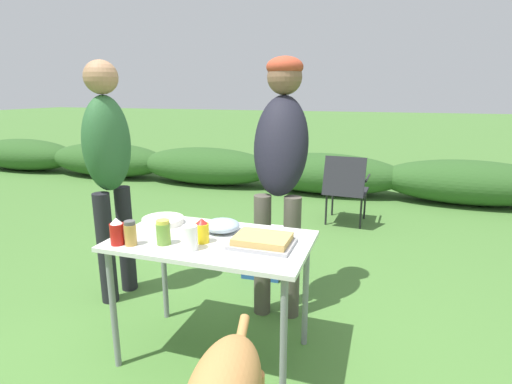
{
  "coord_description": "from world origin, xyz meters",
  "views": [
    {
      "loc": [
        0.89,
        -1.92,
        1.54
      ],
      "look_at": [
        0.09,
        0.53,
        0.89
      ],
      "focal_mm": 28.0,
      "sensor_mm": 36.0,
      "label": 1
    }
  ],
  "objects_px": {
    "folding_table": "(212,251)",
    "standing_person_in_navy_coat": "(281,154)",
    "food_tray": "(262,241)",
    "spice_jar": "(130,233)",
    "cooler_box": "(266,251)",
    "plate_stack": "(163,221)",
    "standing_person_in_dark_puffer": "(109,161)",
    "paper_cup_stack": "(190,238)",
    "ketchup_bottle": "(117,232)",
    "mustard_bottle": "(202,231)",
    "mixing_bowl": "(222,225)",
    "relish_jar": "(163,232)",
    "camp_chair_green_behind_table": "(346,186)"
  },
  "relations": [
    {
      "from": "camp_chair_green_behind_table",
      "to": "cooler_box",
      "type": "height_order",
      "value": "camp_chair_green_behind_table"
    },
    {
      "from": "paper_cup_stack",
      "to": "spice_jar",
      "type": "relative_size",
      "value": 0.97
    },
    {
      "from": "relish_jar",
      "to": "camp_chair_green_behind_table",
      "type": "distance_m",
      "value": 2.95
    },
    {
      "from": "folding_table",
      "to": "food_tray",
      "type": "bearing_deg",
      "value": -1.35
    },
    {
      "from": "relish_jar",
      "to": "food_tray",
      "type": "bearing_deg",
      "value": 15.88
    },
    {
      "from": "mixing_bowl",
      "to": "paper_cup_stack",
      "type": "distance_m",
      "value": 0.31
    },
    {
      "from": "paper_cup_stack",
      "to": "standing_person_in_dark_puffer",
      "type": "xyz_separation_m",
      "value": [
        -0.96,
        0.62,
        0.25
      ]
    },
    {
      "from": "mustard_bottle",
      "to": "standing_person_in_navy_coat",
      "type": "xyz_separation_m",
      "value": [
        0.24,
        0.75,
        0.32
      ]
    },
    {
      "from": "mustard_bottle",
      "to": "standing_person_in_navy_coat",
      "type": "distance_m",
      "value": 0.85
    },
    {
      "from": "ketchup_bottle",
      "to": "paper_cup_stack",
      "type": "bearing_deg",
      "value": 7.99
    },
    {
      "from": "mixing_bowl",
      "to": "cooler_box",
      "type": "height_order",
      "value": "mixing_bowl"
    },
    {
      "from": "mixing_bowl",
      "to": "cooler_box",
      "type": "bearing_deg",
      "value": 92.85
    },
    {
      "from": "ketchup_bottle",
      "to": "camp_chair_green_behind_table",
      "type": "height_order",
      "value": "ketchup_bottle"
    },
    {
      "from": "plate_stack",
      "to": "cooler_box",
      "type": "bearing_deg",
      "value": 72.21
    },
    {
      "from": "mixing_bowl",
      "to": "spice_jar",
      "type": "xyz_separation_m",
      "value": [
        -0.38,
        -0.35,
        0.03
      ]
    },
    {
      "from": "paper_cup_stack",
      "to": "ketchup_bottle",
      "type": "relative_size",
      "value": 0.88
    },
    {
      "from": "spice_jar",
      "to": "cooler_box",
      "type": "xyz_separation_m",
      "value": [
        0.32,
        1.45,
        -0.64
      ]
    },
    {
      "from": "food_tray",
      "to": "mustard_bottle",
      "type": "xyz_separation_m",
      "value": [
        -0.33,
        -0.06,
        0.04
      ]
    },
    {
      "from": "mixing_bowl",
      "to": "folding_table",
      "type": "bearing_deg",
      "value": -92.71
    },
    {
      "from": "standing_person_in_navy_coat",
      "to": "cooler_box",
      "type": "height_order",
      "value": "standing_person_in_navy_coat"
    },
    {
      "from": "folding_table",
      "to": "cooler_box",
      "type": "height_order",
      "value": "folding_table"
    },
    {
      "from": "plate_stack",
      "to": "standing_person_in_dark_puffer",
      "type": "bearing_deg",
      "value": 154.03
    },
    {
      "from": "mixing_bowl",
      "to": "camp_chair_green_behind_table",
      "type": "xyz_separation_m",
      "value": [
        0.46,
        2.57,
        -0.31
      ]
    },
    {
      "from": "food_tray",
      "to": "relish_jar",
      "type": "distance_m",
      "value": 0.53
    },
    {
      "from": "relish_jar",
      "to": "standing_person_in_navy_coat",
      "type": "height_order",
      "value": "standing_person_in_navy_coat"
    },
    {
      "from": "relish_jar",
      "to": "spice_jar",
      "type": "bearing_deg",
      "value": -157.29
    },
    {
      "from": "mustard_bottle",
      "to": "standing_person_in_dark_puffer",
      "type": "height_order",
      "value": "standing_person_in_dark_puffer"
    },
    {
      "from": "mustard_bottle",
      "to": "camp_chair_green_behind_table",
      "type": "xyz_separation_m",
      "value": [
        0.5,
        2.77,
        -0.34
      ]
    },
    {
      "from": "folding_table",
      "to": "standing_person_in_dark_puffer",
      "type": "bearing_deg",
      "value": 156.33
    },
    {
      "from": "relish_jar",
      "to": "cooler_box",
      "type": "relative_size",
      "value": 0.28
    },
    {
      "from": "mixing_bowl",
      "to": "paper_cup_stack",
      "type": "xyz_separation_m",
      "value": [
        -0.05,
        -0.31,
        0.03
      ]
    },
    {
      "from": "mustard_bottle",
      "to": "spice_jar",
      "type": "distance_m",
      "value": 0.38
    },
    {
      "from": "food_tray",
      "to": "standing_person_in_dark_puffer",
      "type": "distance_m",
      "value": 1.4
    },
    {
      "from": "paper_cup_stack",
      "to": "relish_jar",
      "type": "bearing_deg",
      "value": 171.99
    },
    {
      "from": "mixing_bowl",
      "to": "spice_jar",
      "type": "relative_size",
      "value": 1.56
    },
    {
      "from": "relish_jar",
      "to": "mustard_bottle",
      "type": "height_order",
      "value": "same"
    },
    {
      "from": "mustard_bottle",
      "to": "plate_stack",
      "type": "bearing_deg",
      "value": 150.57
    },
    {
      "from": "folding_table",
      "to": "standing_person_in_dark_puffer",
      "type": "distance_m",
      "value": 1.16
    },
    {
      "from": "relish_jar",
      "to": "spice_jar",
      "type": "distance_m",
      "value": 0.17
    },
    {
      "from": "folding_table",
      "to": "paper_cup_stack",
      "type": "xyz_separation_m",
      "value": [
        -0.04,
        -0.18,
        0.14
      ]
    },
    {
      "from": "paper_cup_stack",
      "to": "cooler_box",
      "type": "bearing_deg",
      "value": 90.31
    },
    {
      "from": "ketchup_bottle",
      "to": "spice_jar",
      "type": "xyz_separation_m",
      "value": [
        0.07,
        0.01,
        -0.01
      ]
    },
    {
      "from": "plate_stack",
      "to": "spice_jar",
      "type": "relative_size",
      "value": 1.89
    },
    {
      "from": "food_tray",
      "to": "camp_chair_green_behind_table",
      "type": "distance_m",
      "value": 2.73
    },
    {
      "from": "spice_jar",
      "to": "folding_table",
      "type": "bearing_deg",
      "value": 30.5
    },
    {
      "from": "standing_person_in_navy_coat",
      "to": "relish_jar",
      "type": "bearing_deg",
      "value": -124.13
    },
    {
      "from": "food_tray",
      "to": "relish_jar",
      "type": "height_order",
      "value": "relish_jar"
    },
    {
      "from": "standing_person_in_navy_coat",
      "to": "mixing_bowl",
      "type": "bearing_deg",
      "value": -117.63
    },
    {
      "from": "food_tray",
      "to": "mixing_bowl",
      "type": "bearing_deg",
      "value": 154.85
    },
    {
      "from": "folding_table",
      "to": "standing_person_in_navy_coat",
      "type": "relative_size",
      "value": 0.62
    }
  ]
}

